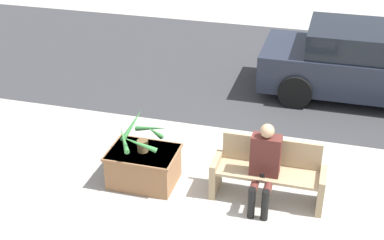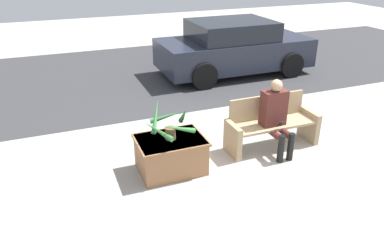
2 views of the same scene
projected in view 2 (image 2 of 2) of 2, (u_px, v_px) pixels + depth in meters
The scene contains 7 objects.
ground_plane at pixel (281, 161), 6.06m from camera, with size 30.00×30.00×0.00m, color #ADA89E.
road_surface at pixel (174, 69), 10.61m from camera, with size 20.00×6.00×0.01m, color #38383A.
bench at pixel (271, 124), 6.37m from camera, with size 1.60×0.51×0.87m.
person_seated at pixel (276, 114), 6.09m from camera, with size 0.41×0.60×1.25m.
planter_box at pixel (171, 154), 5.69m from camera, with size 1.02×0.76×0.55m.
potted_plant at pixel (169, 124), 5.46m from camera, with size 0.74×0.75×0.58m.
parked_car at pixel (233, 48), 10.01m from camera, with size 4.02×1.98×1.42m.
Camera 2 is at (-3.26, -4.33, 3.15)m, focal length 35.00 mm.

